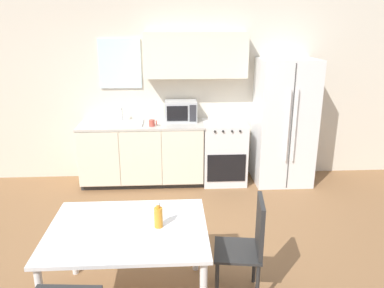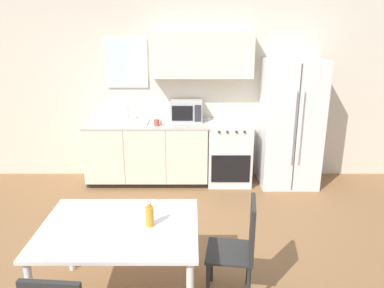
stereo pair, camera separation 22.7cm
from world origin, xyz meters
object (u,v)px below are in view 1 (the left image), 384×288
(coffee_mug, at_px, (152,123))
(dining_table, at_px, (128,237))
(refrigerator, at_px, (284,122))
(oven_range, at_px, (224,152))
(drink_bottle, at_px, (158,217))
(dining_chair_side, at_px, (249,241))
(microwave, at_px, (181,111))

(coffee_mug, relative_size, dining_table, 0.09)
(refrigerator, distance_m, dining_table, 3.33)
(oven_range, height_order, drink_bottle, drink_bottle)
(refrigerator, height_order, dining_chair_side, refrigerator)
(refrigerator, height_order, coffee_mug, refrigerator)
(oven_range, bearing_deg, drink_bottle, -108.98)
(oven_range, distance_m, refrigerator, 1.00)
(refrigerator, bearing_deg, dining_table, -128.18)
(dining_chair_side, bearing_deg, microwave, 18.63)
(microwave, bearing_deg, dining_table, -100.55)
(oven_range, xyz_separation_m, refrigerator, (0.89, -0.04, 0.47))
(microwave, bearing_deg, oven_range, -10.63)
(dining_chair_side, bearing_deg, dining_table, 101.17)
(coffee_mug, distance_m, drink_bottle, 2.48)
(coffee_mug, bearing_deg, dining_chair_side, -69.08)
(refrigerator, height_order, dining_table, refrigerator)
(microwave, xyz_separation_m, drink_bottle, (-0.26, -2.76, -0.26))
(microwave, distance_m, drink_bottle, 2.79)
(microwave, relative_size, dining_chair_side, 0.51)
(refrigerator, xyz_separation_m, dining_table, (-2.05, -2.61, -0.28))
(oven_range, relative_size, coffee_mug, 8.22)
(microwave, relative_size, coffee_mug, 4.16)
(dining_chair_side, height_order, drink_bottle, drink_bottle)
(oven_range, height_order, microwave, microwave)
(microwave, height_order, dining_table, microwave)
(oven_range, distance_m, dining_chair_side, 2.59)
(coffee_mug, distance_m, dining_chair_side, 2.63)
(refrigerator, distance_m, dining_chair_side, 2.78)
(coffee_mug, relative_size, drink_bottle, 0.51)
(microwave, bearing_deg, dining_chair_side, -79.37)
(oven_range, xyz_separation_m, drink_bottle, (-0.91, -2.64, 0.36))
(coffee_mug, bearing_deg, dining_table, -92.31)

